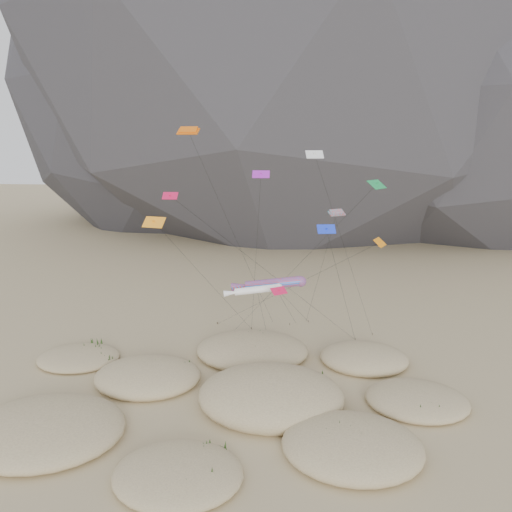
{
  "coord_description": "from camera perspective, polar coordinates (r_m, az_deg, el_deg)",
  "views": [
    {
      "loc": [
        5.19,
        -45.16,
        27.32
      ],
      "look_at": [
        -0.24,
        12.0,
        13.8
      ],
      "focal_mm": 35.0,
      "sensor_mm": 36.0,
      "label": 1
    }
  ],
  "objects": [
    {
      "name": "white_tube_kite",
      "position": [
        56.14,
        -0.19,
        -3.91
      ],
      "size": [
        6.58,
        16.47,
        11.42
      ],
      "color": "white",
      "rests_on": "ground"
    },
    {
      "name": "multi_parafoil",
      "position": [
        59.75,
        9.15,
        4.66
      ],
      "size": [
        4.2,
        15.06,
        19.27
      ],
      "color": "#FF1F1A",
      "rests_on": "ground"
    },
    {
      "name": "delta_kites",
      "position": [
        57.11,
        2.86,
        4.77
      ],
      "size": [
        28.6,
        22.21,
        25.89
      ],
      "color": "orange",
      "rests_on": "ground"
    },
    {
      "name": "ground",
      "position": [
        53.03,
        -1.02,
        -17.76
      ],
      "size": [
        500.0,
        500.0,
        0.0
      ],
      "primitive_type": "plane",
      "color": "#CCB789",
      "rests_on": "ground"
    },
    {
      "name": "dunes",
      "position": [
        55.37,
        -2.69,
        -15.47
      ],
      "size": [
        50.82,
        35.59,
        4.51
      ],
      "color": "#CCB789",
      "rests_on": "ground"
    },
    {
      "name": "rainbow_tube_kite",
      "position": [
        59.6,
        1.67,
        -3.21
      ],
      "size": [
        9.03,
        15.91,
        11.44
      ],
      "color": "#FF2A1A",
      "rests_on": "ground"
    },
    {
      "name": "dune_grass",
      "position": [
        55.9,
        -1.23,
        -15.03
      ],
      "size": [
        42.22,
        31.02,
        1.55
      ],
      "color": "black",
      "rests_on": "ground"
    },
    {
      "name": "orange_parafoil",
      "position": [
        59.36,
        -7.58,
        13.63
      ],
      "size": [
        10.36,
        14.94,
        28.72
      ],
      "color": "#D95B0B",
      "rests_on": "ground"
    },
    {
      "name": "kite_stakes",
      "position": [
        74.37,
        2.72,
        -8.2
      ],
      "size": [
        22.89,
        6.52,
        0.3
      ],
      "color": "#3F2D1E",
      "rests_on": "ground"
    }
  ]
}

